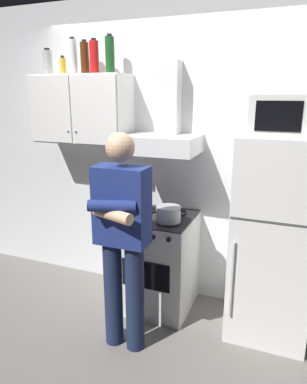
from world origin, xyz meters
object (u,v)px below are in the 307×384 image
object	(u,v)px
range_hood	(164,129)
bottle_spice_jar	(63,66)
refrigerator	(273,239)
bottle_wine_green	(110,55)
bottle_rum_dark	(85,58)
bottle_canister_steel	(48,63)
person_standing	(122,237)
stove_oven	(159,262)
microwave	(285,115)
bottle_vodka_clear	(73,57)
upper_cabinet	(82,109)
cooking_pot	(168,214)
bottle_soda_red	(94,57)

from	to	relation	value
range_hood	bottle_spice_jar	xyz separation A→B (m)	(-0.96, -0.03, 0.53)
refrigerator	bottle_spice_jar	size ratio (longest dim) A/B	10.06
range_hood	bottle_wine_green	size ratio (longest dim) A/B	2.36
bottle_rum_dark	bottle_canister_steel	distance (m)	0.38
person_standing	bottle_canister_steel	world-z (taller)	bottle_canister_steel
stove_oven	microwave	distance (m)	1.62
bottle_vodka_clear	bottle_spice_jar	distance (m)	0.12
stove_oven	range_hood	distance (m)	1.17
upper_cabinet	cooking_pot	xyz separation A→B (m)	(0.93, -0.24, -0.81)
stove_oven	range_hood	size ratio (longest dim) A/B	1.17
bottle_canister_steel	refrigerator	bearing A→B (deg)	-3.50
stove_oven	bottle_rum_dark	xyz separation A→B (m)	(-0.76, 0.15, 1.75)
refrigerator	bottle_soda_red	distance (m)	2.11
microwave	range_hood	bearing A→B (deg)	173.54
stove_oven	bottle_vodka_clear	xyz separation A→B (m)	(-0.88, 0.15, 1.77)
stove_oven	range_hood	bearing A→B (deg)	90.00
upper_cabinet	bottle_spice_jar	xyz separation A→B (m)	(-0.16, -0.03, 0.37)
upper_cabinet	cooking_pot	size ratio (longest dim) A/B	2.98
microwave	person_standing	xyz separation A→B (m)	(-1.00, -0.62, -0.84)
cooking_pot	bottle_spice_jar	world-z (taller)	bottle_spice_jar
upper_cabinet	bottle_spice_jar	world-z (taller)	bottle_spice_jar
range_hood	bottle_spice_jar	world-z (taller)	bottle_spice_jar
bottle_spice_jar	bottle_wine_green	bearing A→B (deg)	5.64
person_standing	bottle_soda_red	xyz separation A→B (m)	(-0.59, 0.71, 1.29)
bottle_wine_green	bottle_rum_dark	bearing A→B (deg)	178.09
range_hood	stove_oven	bearing A→B (deg)	-90.00
stove_oven	bottle_spice_jar	xyz separation A→B (m)	(-0.96, 0.10, 1.69)
bottle_wine_green	bottle_spice_jar	distance (m)	0.46
range_hood	refrigerator	distance (m)	1.25
bottle_canister_steel	bottle_wine_green	xyz separation A→B (m)	(0.64, 0.01, 0.04)
refrigerator	microwave	bearing A→B (deg)	90.90
microwave	bottle_wine_green	size ratio (longest dim) A/B	1.51
bottle_rum_dark	bottle_vodka_clear	xyz separation A→B (m)	(-0.12, -0.01, 0.01)
person_standing	bottle_canister_steel	bearing A→B (deg)	146.02
bottle_wine_green	bottle_soda_red	size ratio (longest dim) A/B	1.11
stove_oven	bottle_wine_green	world-z (taller)	bottle_wine_green
refrigerator	range_hood	bearing A→B (deg)	172.45
refrigerator	person_standing	size ratio (longest dim) A/B	0.98
bottle_vodka_clear	bottle_soda_red	world-z (taller)	bottle_vodka_clear
bottle_vodka_clear	bottle_soda_red	size ratio (longest dim) A/B	1.09
upper_cabinet	stove_oven	xyz separation A→B (m)	(0.80, -0.13, -1.32)
microwave	bottle_soda_red	xyz separation A→B (m)	(-1.59, 0.09, 0.45)
bottle_wine_green	bottle_spice_jar	bearing A→B (deg)	-174.36
cooking_pot	bottle_rum_dark	size ratio (longest dim) A/B	1.05
refrigerator	person_standing	bearing A→B (deg)	-148.77
range_hood	refrigerator	size ratio (longest dim) A/B	0.47
microwave	bottle_vodka_clear	xyz separation A→B (m)	(-1.83, 0.13, 0.46)
stove_oven	refrigerator	bearing A→B (deg)	0.04
person_standing	range_hood	bearing A→B (deg)	86.09
upper_cabinet	microwave	bearing A→B (deg)	-3.48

